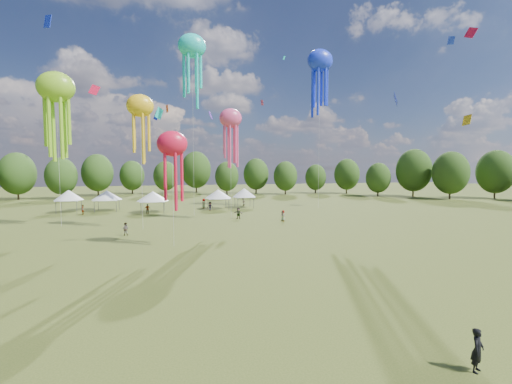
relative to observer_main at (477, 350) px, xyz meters
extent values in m
plane|color=#384416|center=(-8.17, 1.55, -0.86)|extent=(300.00, 300.00, 0.00)
imported|color=black|center=(0.00, 0.00, 0.00)|extent=(0.75, 0.67, 1.72)
imported|color=gray|center=(-16.74, 31.88, -0.09)|extent=(0.83, 0.70, 1.54)
imported|color=gray|center=(-5.09, 57.17, 0.08)|extent=(0.93, 1.09, 1.89)
imported|color=gray|center=(3.44, 59.53, 0.06)|extent=(1.05, 1.12, 1.84)
imported|color=gray|center=(-4.36, 52.39, -0.02)|extent=(1.12, 0.70, 1.68)
imported|color=gray|center=(-15.41, 50.80, 0.01)|extent=(1.10, 0.69, 1.75)
imported|color=gray|center=(-1.18, 41.52, 0.01)|extent=(1.64, 1.34, 1.75)
imported|color=gray|center=(-26.09, 52.54, -0.01)|extent=(0.41, 0.62, 1.70)
imported|color=gray|center=(4.89, 37.58, -0.05)|extent=(0.89, 0.94, 1.62)
cylinder|color=#47474C|center=(-30.87, 54.83, 0.21)|extent=(0.08, 0.08, 2.14)
cylinder|color=#47474C|center=(-30.87, 58.14, 0.21)|extent=(0.08, 0.08, 2.14)
cylinder|color=#47474C|center=(-27.56, 54.83, 0.21)|extent=(0.08, 0.08, 2.14)
cylinder|color=#47474C|center=(-27.56, 58.14, 0.21)|extent=(0.08, 0.08, 2.14)
cube|color=silver|center=(-29.21, 56.49, 1.33)|extent=(3.71, 3.71, 0.10)
cone|color=silver|center=(-29.21, 56.49, 2.29)|extent=(4.82, 4.82, 1.83)
cylinder|color=#47474C|center=(-24.79, 55.22, 0.15)|extent=(0.08, 0.08, 2.02)
cylinder|color=#47474C|center=(-24.79, 58.91, 0.15)|extent=(0.08, 0.08, 2.02)
cylinder|color=#47474C|center=(-21.10, 55.22, 0.15)|extent=(0.08, 0.08, 2.02)
cylinder|color=#47474C|center=(-21.10, 58.91, 0.15)|extent=(0.08, 0.08, 2.02)
cube|color=silver|center=(-22.95, 57.07, 1.21)|extent=(4.09, 4.09, 0.10)
cone|color=silver|center=(-22.95, 57.07, 2.12)|extent=(5.32, 5.32, 1.73)
cylinder|color=#47474C|center=(-16.50, 50.77, 0.14)|extent=(0.08, 0.08, 2.00)
cylinder|color=#47474C|center=(-16.50, 54.61, 0.14)|extent=(0.08, 0.08, 2.00)
cylinder|color=#47474C|center=(-12.66, 50.77, 0.14)|extent=(0.08, 0.08, 2.00)
cylinder|color=#47474C|center=(-12.66, 54.61, 0.14)|extent=(0.08, 0.08, 2.00)
cube|color=silver|center=(-14.58, 52.69, 1.18)|extent=(4.24, 4.24, 0.10)
cone|color=silver|center=(-14.58, 52.69, 2.09)|extent=(5.51, 5.51, 1.71)
cylinder|color=#47474C|center=(-4.29, 53.13, 0.15)|extent=(0.08, 0.08, 2.02)
cylinder|color=#47474C|center=(-4.29, 56.70, 0.15)|extent=(0.08, 0.08, 2.02)
cylinder|color=#47474C|center=(-0.72, 53.13, 0.15)|extent=(0.08, 0.08, 2.02)
cylinder|color=#47474C|center=(-0.72, 56.70, 0.15)|extent=(0.08, 0.08, 2.02)
cube|color=silver|center=(-2.51, 54.92, 1.21)|extent=(3.97, 3.97, 0.10)
cone|color=silver|center=(-2.51, 54.92, 2.13)|extent=(5.17, 5.17, 1.73)
cylinder|color=#47474C|center=(1.30, 54.36, 0.18)|extent=(0.08, 0.08, 2.08)
cylinder|color=#47474C|center=(1.30, 57.57, 0.18)|extent=(0.08, 0.08, 2.08)
cylinder|color=#47474C|center=(4.51, 54.36, 0.18)|extent=(0.08, 0.08, 2.08)
cylinder|color=#47474C|center=(4.51, 57.57, 0.18)|extent=(0.08, 0.08, 2.08)
cube|color=silver|center=(2.90, 55.96, 1.27)|extent=(3.61, 3.61, 0.10)
cone|color=silver|center=(2.90, 55.96, 2.21)|extent=(4.70, 4.70, 1.78)
ellipsoid|color=yellow|center=(-15.08, 36.05, 15.11)|extent=(3.41, 2.39, 2.90)
cylinder|color=beige|center=(-15.08, 36.05, 7.12)|extent=(0.03, 0.03, 15.97)
ellipsoid|color=#19D5C9|center=(-7.67, 46.99, 26.97)|extent=(4.55, 3.18, 3.87)
cylinder|color=beige|center=(-7.67, 46.99, 13.06)|extent=(0.03, 0.03, 27.83)
ellipsoid|color=#E4437A|center=(-2.48, 40.72, 14.64)|extent=(3.44, 2.41, 2.92)
cylinder|color=beige|center=(-2.48, 40.72, 6.89)|extent=(0.03, 0.03, 15.50)
ellipsoid|color=#88CA21|center=(-26.07, 40.77, 17.90)|extent=(4.78, 3.35, 4.06)
cylinder|color=beige|center=(-26.07, 40.77, 8.52)|extent=(0.03, 0.03, 18.76)
ellipsoid|color=red|center=(-11.24, 24.83, 9.54)|extent=(3.02, 2.11, 2.57)
cylinder|color=beige|center=(-11.24, 24.83, 4.34)|extent=(0.03, 0.03, 10.40)
ellipsoid|color=#1A33F2|center=(17.16, 51.68, 27.97)|extent=(5.11, 3.58, 4.34)
cylinder|color=beige|center=(17.16, 51.68, 13.55)|extent=(0.03, 0.03, 28.83)
cube|color=#1A33F2|center=(-13.85, 59.15, 17.38)|extent=(1.33, 1.35, 2.05)
cube|color=#19D5C9|center=(13.25, 61.77, 31.33)|extent=(0.70, 0.70, 0.77)
cube|color=#6F2FD1|center=(-5.29, 42.30, 15.18)|extent=(0.77, 1.15, 1.42)
cube|color=red|center=(26.71, 26.59, 24.66)|extent=(1.17, 1.12, 1.67)
cube|color=#1A33F2|center=(30.29, 33.53, 26.49)|extent=(1.05, 0.90, 1.09)
cube|color=red|center=(-26.00, 64.86, 22.85)|extent=(2.26, 0.95, 2.39)
cube|color=#1A33F2|center=(30.42, 46.47, 20.28)|extent=(1.06, 2.44, 2.80)
cube|color=#E4437A|center=(10.51, 69.98, 23.02)|extent=(0.63, 1.28, 1.45)
cube|color=#E74A0E|center=(-11.77, 45.06, 16.39)|extent=(0.42, 0.95, 1.21)
cube|color=yellow|center=(28.66, 28.49, 13.77)|extent=(0.68, 1.35, 1.55)
cube|color=#1A33F2|center=(-21.91, 24.70, 20.23)|extent=(0.89, 0.63, 1.27)
cube|color=#19D5C9|center=(-13.09, 49.36, 16.29)|extent=(1.45, 1.25, 2.11)
cylinder|color=#38281C|center=(-48.85, 87.04, 0.84)|extent=(0.44, 0.44, 3.41)
ellipsoid|color=#294517|center=(-48.85, 87.04, 5.75)|extent=(8.53, 8.53, 10.66)
cylinder|color=#38281C|center=(-38.76, 86.57, 0.67)|extent=(0.44, 0.44, 3.07)
ellipsoid|color=#294517|center=(-38.76, 86.57, 5.08)|extent=(7.66, 7.66, 9.58)
cylinder|color=#38281C|center=(-31.68, 94.89, 0.86)|extent=(0.44, 0.44, 3.43)
ellipsoid|color=#294517|center=(-31.68, 94.89, 5.79)|extent=(8.58, 8.58, 10.73)
cylinder|color=#38281C|center=(-22.92, 100.51, 0.61)|extent=(0.44, 0.44, 2.95)
ellipsoid|color=#294517|center=(-22.92, 100.51, 4.85)|extent=(7.37, 7.37, 9.21)
cylinder|color=#38281C|center=(-12.86, 96.61, 0.59)|extent=(0.44, 0.44, 2.89)
ellipsoid|color=#294517|center=(-12.86, 96.61, 4.74)|extent=(7.23, 7.23, 9.04)
cylinder|color=#38281C|center=(-3.25, 101.04, 1.06)|extent=(0.44, 0.44, 3.84)
ellipsoid|color=#294517|center=(-3.25, 101.04, 6.58)|extent=(9.60, 9.60, 11.99)
cylinder|color=#38281C|center=(5.02, 89.99, 0.56)|extent=(0.44, 0.44, 2.84)
ellipsoid|color=#294517|center=(5.02, 89.99, 4.65)|extent=(7.11, 7.11, 8.89)
cylinder|color=#38281C|center=(14.77, 92.59, 0.72)|extent=(0.44, 0.44, 3.16)
ellipsoid|color=#294517|center=(14.77, 92.59, 5.27)|extent=(7.91, 7.91, 9.88)
cylinder|color=#38281C|center=(22.53, 86.84, 0.58)|extent=(0.44, 0.44, 2.88)
ellipsoid|color=#294517|center=(22.53, 86.84, 4.72)|extent=(7.21, 7.21, 9.01)
cylinder|color=#38281C|center=(33.35, 88.79, 0.45)|extent=(0.44, 0.44, 2.63)
ellipsoid|color=#294517|center=(33.35, 88.79, 4.23)|extent=(6.57, 6.57, 8.22)
cylinder|color=#38281C|center=(42.35, 85.28, 0.70)|extent=(0.44, 0.44, 3.13)
ellipsoid|color=#294517|center=(42.35, 85.28, 5.20)|extent=(7.81, 7.81, 9.77)
cylinder|color=#38281C|center=(45.48, 73.36, 0.50)|extent=(0.44, 0.44, 2.72)
ellipsoid|color=#294517|center=(45.48, 73.36, 4.41)|extent=(6.80, 6.80, 8.50)
cylinder|color=#38281C|center=(54.80, 70.47, 1.04)|extent=(0.44, 0.44, 3.81)
ellipsoid|color=#294517|center=(54.80, 70.47, 6.52)|extent=(9.52, 9.52, 11.90)
cylinder|color=#38281C|center=(58.41, 61.35, 0.89)|extent=(0.44, 0.44, 3.51)
ellipsoid|color=#294517|center=(58.41, 61.35, 5.94)|extent=(8.78, 8.78, 10.97)
cylinder|color=#38281C|center=(71.22, 59.82, 0.96)|extent=(0.44, 0.44, 3.64)
ellipsoid|color=#294517|center=(71.22, 59.82, 6.19)|extent=(9.10, 9.10, 11.37)
camera|label=1|loc=(-11.50, -10.11, 7.08)|focal=23.62mm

